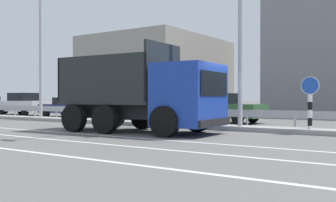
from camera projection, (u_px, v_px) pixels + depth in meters
The scene contains 13 objects.
ground_plane at pixel (210, 134), 14.17m from camera, with size 320.00×320.00×0.00m, color #605E5B.
lane_strip_0 at pixel (105, 136), 13.48m from camera, with size 62.50×0.16×0.01m, color silver.
lane_strip_1 at pixel (64, 140), 11.96m from camera, with size 62.50×0.16×0.01m, color silver.
median_island at pixel (233, 128), 15.84m from camera, with size 34.38×1.10×0.18m, color gray.
median_guardrail at pixel (247, 115), 16.99m from camera, with size 62.50×0.09×0.78m.
dump_truck at pixel (157, 99), 14.52m from camera, with size 6.50×2.99×3.31m.
median_road_sign at pixel (310, 104), 14.15m from camera, with size 0.65×0.16×2.07m.
street_lamp_1 at pixel (37, 34), 22.50m from camera, with size 0.72×2.61×8.88m.
parked_car_1 at pixel (23, 104), 29.32m from camera, with size 4.42×1.95×1.66m.
parked_car_2 at pixel (69, 107), 26.25m from camera, with size 4.07×1.96×1.32m.
parked_car_3 at pixel (146, 108), 23.36m from camera, with size 4.56×1.94×1.41m.
parked_car_4 at pixel (221, 108), 20.57m from camera, with size 4.50×2.09×1.53m.
background_building_0 at pixel (158, 75), 39.85m from camera, with size 10.74×13.07×7.17m, color gray.
Camera 1 is at (6.71, -12.56, 1.31)m, focal length 42.00 mm.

